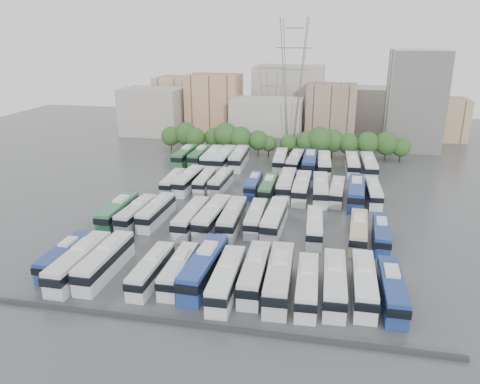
% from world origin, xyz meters
% --- Properties ---
extents(ground, '(220.00, 220.00, 0.00)m').
position_xyz_m(ground, '(0.00, 0.00, 0.00)').
color(ground, '#424447').
rests_on(ground, ground).
extents(parapet, '(56.00, 0.50, 0.50)m').
position_xyz_m(parapet, '(0.00, -33.00, 0.25)').
color(parapet, '#2D2D30').
rests_on(parapet, ground).
extents(tree_line, '(63.95, 7.81, 8.24)m').
position_xyz_m(tree_line, '(-0.43, 42.09, 4.34)').
color(tree_line, black).
rests_on(tree_line, ground).
extents(city_buildings, '(102.00, 35.00, 20.00)m').
position_xyz_m(city_buildings, '(-7.46, 71.86, 7.87)').
color(city_buildings, '#9E998E').
rests_on(city_buildings, ground).
extents(apartment_tower, '(14.00, 14.00, 26.00)m').
position_xyz_m(apartment_tower, '(34.00, 58.00, 13.00)').
color(apartment_tower, silver).
rests_on(apartment_tower, ground).
extents(electricity_pylon, '(9.00, 6.91, 33.83)m').
position_xyz_m(electricity_pylon, '(2.00, 50.00, 18.66)').
color(electricity_pylon, slate).
rests_on(electricity_pylon, ground).
extents(bus_r0_s0, '(2.43, 10.95, 3.43)m').
position_xyz_m(bus_r0_s0, '(-21.39, -23.43, 1.69)').
color(bus_r0_s0, navy).
rests_on(bus_r0_s0, ground).
extents(bus_r0_s1, '(2.90, 13.11, 4.11)m').
position_xyz_m(bus_r0_s1, '(-18.11, -25.14, 2.02)').
color(bus_r0_s1, silver).
rests_on(bus_r0_s1, ground).
extents(bus_r0_s2, '(2.85, 12.80, 4.01)m').
position_xyz_m(bus_r0_s2, '(-15.02, -24.09, 1.97)').
color(bus_r0_s2, silver).
rests_on(bus_r0_s2, ground).
extents(bus_r0_s4, '(2.54, 11.23, 3.52)m').
position_xyz_m(bus_r0_s4, '(-8.29, -24.68, 1.73)').
color(bus_r0_s4, silver).
rests_on(bus_r0_s4, ground).
extents(bus_r0_s5, '(2.57, 11.07, 3.46)m').
position_xyz_m(bus_r0_s5, '(-4.83, -23.88, 1.70)').
color(bus_r0_s5, silver).
rests_on(bus_r0_s5, ground).
extents(bus_r0_s6, '(3.43, 13.54, 4.22)m').
position_xyz_m(bus_r0_s6, '(-1.67, -23.23, 2.07)').
color(bus_r0_s6, navy).
rests_on(bus_r0_s6, ground).
extents(bus_r0_s7, '(3.06, 12.61, 3.93)m').
position_xyz_m(bus_r0_s7, '(1.78, -25.37, 1.93)').
color(bus_r0_s7, silver).
rests_on(bus_r0_s7, ground).
extents(bus_r0_s8, '(3.03, 12.48, 3.89)m').
position_xyz_m(bus_r0_s8, '(4.91, -23.09, 1.91)').
color(bus_r0_s8, silver).
rests_on(bus_r0_s8, ground).
extents(bus_r0_s9, '(3.45, 13.53, 4.21)m').
position_xyz_m(bus_r0_s9, '(8.10, -23.87, 2.07)').
color(bus_r0_s9, silver).
rests_on(bus_r0_s9, ground).
extents(bus_r0_s10, '(2.96, 11.81, 3.68)m').
position_xyz_m(bus_r0_s10, '(11.58, -24.63, 1.81)').
color(bus_r0_s10, silver).
rests_on(bus_r0_s10, ground).
extents(bus_r0_s11, '(3.00, 12.52, 3.91)m').
position_xyz_m(bus_r0_s11, '(14.77, -23.57, 1.92)').
color(bus_r0_s11, silver).
rests_on(bus_r0_s11, ground).
extents(bus_r0_s12, '(2.76, 12.41, 3.89)m').
position_xyz_m(bus_r0_s12, '(18.27, -23.00, 1.91)').
color(bus_r0_s12, silver).
rests_on(bus_r0_s12, ground).
extents(bus_r0_s13, '(2.79, 11.95, 3.74)m').
position_xyz_m(bus_r0_s13, '(21.48, -23.68, 1.83)').
color(bus_r0_s13, navy).
rests_on(bus_r0_s13, ground).
extents(bus_r1_s0, '(2.71, 12.09, 3.79)m').
position_xyz_m(bus_r1_s0, '(-21.40, -6.85, 1.86)').
color(bus_r1_s0, '#307148').
rests_on(bus_r1_s0, ground).
extents(bus_r1_s1, '(3.08, 11.77, 3.66)m').
position_xyz_m(bus_r1_s1, '(-18.06, -6.82, 1.80)').
color(bus_r1_s1, silver).
rests_on(bus_r1_s1, ground).
extents(bus_r1_s2, '(2.93, 11.91, 3.72)m').
position_xyz_m(bus_r1_s2, '(-15.03, -5.57, 1.82)').
color(bus_r1_s2, silver).
rests_on(bus_r1_s2, ground).
extents(bus_r1_s4, '(2.99, 12.53, 3.91)m').
position_xyz_m(bus_r1_s4, '(-8.37, -7.18, 1.92)').
color(bus_r1_s4, silver).
rests_on(bus_r1_s4, ground).
extents(bus_r1_s5, '(3.48, 13.23, 4.11)m').
position_xyz_m(bus_r1_s5, '(-5.05, -6.23, 2.02)').
color(bus_r1_s5, silver).
rests_on(bus_r1_s5, ground).
extents(bus_r1_s6, '(3.05, 12.64, 3.95)m').
position_xyz_m(bus_r1_s6, '(-1.81, -5.90, 1.94)').
color(bus_r1_s6, silver).
rests_on(bus_r1_s6, ground).
extents(bus_r1_s7, '(2.83, 11.46, 3.57)m').
position_xyz_m(bus_r1_s7, '(1.86, -4.71, 1.75)').
color(bus_r1_s7, silver).
rests_on(bus_r1_s7, ground).
extents(bus_r1_s8, '(3.10, 12.79, 3.99)m').
position_xyz_m(bus_r1_s8, '(5.01, -5.02, 1.96)').
color(bus_r1_s8, white).
rests_on(bus_r1_s8, ground).
extents(bus_r1_s10, '(3.02, 11.57, 3.60)m').
position_xyz_m(bus_r1_s10, '(11.47, -6.50, 1.77)').
color(bus_r1_s10, silver).
rests_on(bus_r1_s10, ground).
extents(bus_r1_s12, '(3.16, 11.97, 3.72)m').
position_xyz_m(bus_r1_s12, '(18.14, -7.04, 1.83)').
color(bus_r1_s12, '#C3B286').
rests_on(bus_r1_s12, ground).
extents(bus_r1_s13, '(2.78, 11.02, 3.43)m').
position_xyz_m(bus_r1_s13, '(21.51, -6.99, 1.69)').
color(bus_r1_s13, navy).
rests_on(bus_r1_s13, ground).
extents(bus_r2_s1, '(2.69, 10.85, 3.38)m').
position_xyz_m(bus_r2_s1, '(-18.00, 11.19, 1.66)').
color(bus_r2_s1, silver).
rests_on(bus_r2_s1, ground).
extents(bus_r2_s2, '(3.16, 12.53, 3.90)m').
position_xyz_m(bus_r2_s2, '(-14.95, 11.96, 1.92)').
color(bus_r2_s2, silver).
rests_on(bus_r2_s2, ground).
extents(bus_r2_s3, '(2.60, 10.89, 3.40)m').
position_xyz_m(bus_r2_s3, '(-11.74, 12.84, 1.67)').
color(bus_r2_s3, silver).
rests_on(bus_r2_s3, ground).
extents(bus_r2_s4, '(2.85, 11.45, 3.57)m').
position_xyz_m(bus_r2_s4, '(-8.40, 13.14, 1.75)').
color(bus_r2_s4, silver).
rests_on(bus_r2_s4, ground).
extents(bus_r2_s6, '(2.59, 10.89, 3.40)m').
position_xyz_m(bus_r2_s6, '(-1.56, 12.64, 1.67)').
color(bus_r2_s6, navy).
rests_on(bus_r2_s6, ground).
extents(bus_r2_s7, '(2.50, 11.35, 3.56)m').
position_xyz_m(bus_r2_s7, '(1.64, 10.93, 1.75)').
color(bus_r2_s7, '#2B6438').
rests_on(bus_r2_s7, ground).
extents(bus_r2_s8, '(3.00, 13.14, 4.11)m').
position_xyz_m(bus_r2_s8, '(4.90, 13.04, 2.02)').
color(bus_r2_s8, silver).
rests_on(bus_r2_s8, ground).
extents(bus_r2_s9, '(2.97, 12.97, 4.06)m').
position_xyz_m(bus_r2_s9, '(8.05, 11.72, 1.99)').
color(bus_r2_s9, silver).
rests_on(bus_r2_s9, ground).
extents(bus_r2_s10, '(3.50, 13.13, 4.08)m').
position_xyz_m(bus_r2_s10, '(11.61, 11.49, 2.00)').
color(bus_r2_s10, silver).
rests_on(bus_r2_s10, ground).
extents(bus_r2_s11, '(3.02, 11.46, 3.56)m').
position_xyz_m(bus_r2_s11, '(14.79, 11.56, 1.75)').
color(bus_r2_s11, silver).
rests_on(bus_r2_s11, ground).
extents(bus_r2_s12, '(3.45, 13.49, 4.20)m').
position_xyz_m(bus_r2_s12, '(18.27, 10.81, 2.06)').
color(bus_r2_s12, navy).
rests_on(bus_r2_s12, ground).
extents(bus_r2_s13, '(2.88, 11.42, 3.56)m').
position_xyz_m(bus_r2_s13, '(21.54, 12.10, 1.75)').
color(bus_r2_s13, silver).
rests_on(bus_r2_s13, ground).
extents(bus_r3_s0, '(2.99, 12.55, 3.92)m').
position_xyz_m(bus_r3_s0, '(-21.70, 30.69, 1.92)').
color(bus_r3_s0, '#2C6839').
rests_on(bus_r3_s0, ground).
extents(bus_r3_s1, '(2.76, 12.42, 3.89)m').
position_xyz_m(bus_r3_s1, '(-18.12, 31.14, 1.91)').
color(bus_r3_s1, '#2B643A').
rests_on(bus_r3_s1, ground).
extents(bus_r3_s2, '(3.29, 13.39, 4.18)m').
position_xyz_m(bus_r3_s2, '(-14.60, 29.42, 2.05)').
color(bus_r3_s2, silver).
rests_on(bus_r3_s2, ground).
extents(bus_r3_s3, '(3.21, 13.69, 4.28)m').
position_xyz_m(bus_r3_s3, '(-11.64, 29.49, 2.10)').
color(bus_r3_s3, silver).
rests_on(bus_r3_s3, ground).
extents(bus_r3_s4, '(3.37, 13.40, 4.17)m').
position_xyz_m(bus_r3_s4, '(-8.34, 30.74, 2.05)').
color(bus_r3_s4, silver).
rests_on(bus_r3_s4, ground).
extents(bus_r3_s7, '(3.26, 12.55, 3.90)m').
position_xyz_m(bus_r3_s7, '(1.50, 31.23, 1.92)').
color(bus_r3_s7, silver).
rests_on(bus_r3_s7, ground).
extents(bus_r3_s8, '(3.41, 12.78, 3.97)m').
position_xyz_m(bus_r3_s8, '(5.05, 30.55, 1.95)').
color(bus_r3_s8, silver).
rests_on(bus_r3_s8, ground).
extents(bus_r3_s9, '(3.07, 13.66, 4.28)m').
position_xyz_m(bus_r3_s9, '(8.44, 29.90, 2.10)').
color(bus_r3_s9, navy).
rests_on(bus_r3_s9, ground).
extents(bus_r3_s10, '(3.45, 13.16, 4.09)m').
position_xyz_m(bus_r3_s10, '(11.70, 29.55, 2.01)').
color(bus_r3_s10, silver).
rests_on(bus_r3_s10, ground).
extents(bus_r3_s12, '(3.18, 12.69, 3.96)m').
position_xyz_m(bus_r3_s12, '(17.96, 30.71, 1.94)').
color(bus_r3_s12, silver).
rests_on(bus_r3_s12, ground).
extents(bus_r3_s13, '(3.50, 13.54, 4.21)m').
position_xyz_m(bus_r3_s13, '(21.52, 29.84, 2.07)').
color(bus_r3_s13, silver).
rests_on(bus_r3_s13, ground).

